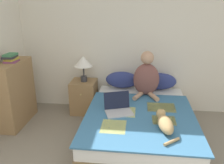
{
  "coord_description": "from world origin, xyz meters",
  "views": [
    {
      "loc": [
        0.06,
        -0.82,
        1.91
      ],
      "look_at": [
        -0.31,
        2.33,
        0.8
      ],
      "focal_mm": 38.0,
      "sensor_mm": 36.0,
      "label": 1
    }
  ],
  "objects_px": {
    "pillow_near": "(122,80)",
    "pillow_far": "(159,81)",
    "table_lamp": "(83,62)",
    "nightstand": "(84,97)",
    "book_stack_top": "(11,58)",
    "cat_tabby": "(165,123)",
    "bed": "(139,125)",
    "person_sitting": "(146,77)",
    "laptop_open": "(118,108)",
    "bookshelf": "(16,93)"
  },
  "relations": [
    {
      "from": "pillow_near",
      "to": "pillow_far",
      "type": "relative_size",
      "value": 1.0
    },
    {
      "from": "pillow_near",
      "to": "table_lamp",
      "type": "distance_m",
      "value": 0.73
    },
    {
      "from": "nightstand",
      "to": "book_stack_top",
      "type": "bearing_deg",
      "value": -151.9
    },
    {
      "from": "pillow_far",
      "to": "cat_tabby",
      "type": "height_order",
      "value": "pillow_far"
    },
    {
      "from": "pillow_near",
      "to": "cat_tabby",
      "type": "bearing_deg",
      "value": -65.54
    },
    {
      "from": "bed",
      "to": "person_sitting",
      "type": "bearing_deg",
      "value": 81.71
    },
    {
      "from": "pillow_near",
      "to": "laptop_open",
      "type": "xyz_separation_m",
      "value": [
        0.02,
        -0.95,
        -0.09
      ]
    },
    {
      "from": "bed",
      "to": "laptop_open",
      "type": "distance_m",
      "value": 0.42
    },
    {
      "from": "person_sitting",
      "to": "book_stack_top",
      "type": "bearing_deg",
      "value": -170.94
    },
    {
      "from": "bed",
      "to": "nightstand",
      "type": "height_order",
      "value": "nightstand"
    },
    {
      "from": "pillow_far",
      "to": "bookshelf",
      "type": "distance_m",
      "value": 2.35
    },
    {
      "from": "bed",
      "to": "laptop_open",
      "type": "bearing_deg",
      "value": -162.83
    },
    {
      "from": "pillow_near",
      "to": "table_lamp",
      "type": "xyz_separation_m",
      "value": [
        -0.65,
        -0.08,
        0.31
      ]
    },
    {
      "from": "laptop_open",
      "to": "book_stack_top",
      "type": "xyz_separation_m",
      "value": [
        -1.66,
        0.35,
        0.58
      ]
    },
    {
      "from": "pillow_far",
      "to": "cat_tabby",
      "type": "bearing_deg",
      "value": -91.27
    },
    {
      "from": "cat_tabby",
      "to": "table_lamp",
      "type": "bearing_deg",
      "value": 35.27
    },
    {
      "from": "pillow_near",
      "to": "book_stack_top",
      "type": "xyz_separation_m",
      "value": [
        -1.63,
        -0.6,
        0.49
      ]
    },
    {
      "from": "cat_tabby",
      "to": "book_stack_top",
      "type": "relative_size",
      "value": 2.47
    },
    {
      "from": "pillow_near",
      "to": "bookshelf",
      "type": "height_order",
      "value": "bookshelf"
    },
    {
      "from": "bookshelf",
      "to": "bed",
      "type": "bearing_deg",
      "value": -7.46
    },
    {
      "from": "bed",
      "to": "laptop_open",
      "type": "xyz_separation_m",
      "value": [
        -0.3,
        -0.09,
        0.28
      ]
    },
    {
      "from": "bed",
      "to": "person_sitting",
      "type": "height_order",
      "value": "person_sitting"
    },
    {
      "from": "nightstand",
      "to": "pillow_far",
      "type": "bearing_deg",
      "value": 3.64
    },
    {
      "from": "bed",
      "to": "pillow_far",
      "type": "relative_size",
      "value": 3.49
    },
    {
      "from": "pillow_near",
      "to": "laptop_open",
      "type": "height_order",
      "value": "pillow_near"
    },
    {
      "from": "pillow_far",
      "to": "person_sitting",
      "type": "bearing_deg",
      "value": -130.3
    },
    {
      "from": "table_lamp",
      "to": "pillow_near",
      "type": "bearing_deg",
      "value": 7.28
    },
    {
      "from": "pillow_far",
      "to": "book_stack_top",
      "type": "height_order",
      "value": "book_stack_top"
    },
    {
      "from": "book_stack_top",
      "to": "pillow_far",
      "type": "bearing_deg",
      "value": 14.82
    },
    {
      "from": "pillow_near",
      "to": "bookshelf",
      "type": "relative_size",
      "value": 0.55
    },
    {
      "from": "pillow_far",
      "to": "cat_tabby",
      "type": "xyz_separation_m",
      "value": [
        -0.03,
        -1.33,
        -0.06
      ]
    },
    {
      "from": "bookshelf",
      "to": "nightstand",
      "type": "bearing_deg",
      "value": 27.97
    },
    {
      "from": "bookshelf",
      "to": "book_stack_top",
      "type": "relative_size",
      "value": 4.06
    },
    {
      "from": "pillow_near",
      "to": "person_sitting",
      "type": "relative_size",
      "value": 0.79
    },
    {
      "from": "person_sitting",
      "to": "pillow_far",
      "type": "bearing_deg",
      "value": 49.7
    },
    {
      "from": "cat_tabby",
      "to": "book_stack_top",
      "type": "distance_m",
      "value": 2.42
    },
    {
      "from": "cat_tabby",
      "to": "book_stack_top",
      "type": "height_order",
      "value": "book_stack_top"
    },
    {
      "from": "pillow_near",
      "to": "book_stack_top",
      "type": "distance_m",
      "value": 1.81
    },
    {
      "from": "bed",
      "to": "cat_tabby",
      "type": "relative_size",
      "value": 3.17
    },
    {
      "from": "bed",
      "to": "bookshelf",
      "type": "height_order",
      "value": "bookshelf"
    },
    {
      "from": "pillow_near",
      "to": "bookshelf",
      "type": "xyz_separation_m",
      "value": [
        -1.64,
        -0.6,
        -0.09
      ]
    },
    {
      "from": "person_sitting",
      "to": "bookshelf",
      "type": "height_order",
      "value": "person_sitting"
    },
    {
      "from": "pillow_far",
      "to": "laptop_open",
      "type": "relative_size",
      "value": 1.3
    },
    {
      "from": "bed",
      "to": "book_stack_top",
      "type": "xyz_separation_m",
      "value": [
        -1.95,
        0.25,
        0.86
      ]
    },
    {
      "from": "bed",
      "to": "laptop_open",
      "type": "relative_size",
      "value": 4.52
    },
    {
      "from": "pillow_far",
      "to": "table_lamp",
      "type": "bearing_deg",
      "value": -176.3
    },
    {
      "from": "pillow_near",
      "to": "book_stack_top",
      "type": "bearing_deg",
      "value": -159.82
    },
    {
      "from": "bed",
      "to": "pillow_near",
      "type": "height_order",
      "value": "pillow_near"
    },
    {
      "from": "laptop_open",
      "to": "table_lamp",
      "type": "distance_m",
      "value": 1.17
    },
    {
      "from": "pillow_near",
      "to": "nightstand",
      "type": "bearing_deg",
      "value": -172.89
    }
  ]
}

